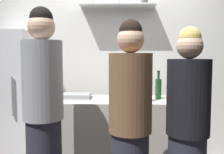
{
  "coord_description": "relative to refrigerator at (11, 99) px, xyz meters",
  "views": [
    {
      "loc": [
        0.05,
        -2.23,
        1.38
      ],
      "look_at": [
        -0.03,
        0.55,
        1.15
      ],
      "focal_mm": 40.11,
      "sensor_mm": 36.0,
      "label": 1
    }
  ],
  "objects": [
    {
      "name": "person_grey_hoodie",
      "position": [
        0.72,
        -0.99,
        0.05
      ],
      "size": [
        0.34,
        0.34,
        1.79
      ],
      "rotation": [
        0.0,
        0.0,
        0.4
      ],
      "color": "#262633",
      "rests_on": "ground"
    },
    {
      "name": "refrigerator",
      "position": [
        0.0,
        0.0,
        0.0
      ],
      "size": [
        0.57,
        0.6,
        1.68
      ],
      "color": "white",
      "rests_on": "ground"
    },
    {
      "name": "water_bottle_plastic",
      "position": [
        2.04,
        -0.26,
        0.17
      ],
      "size": [
        0.08,
        0.08,
        0.26
      ],
      "color": "silver",
      "rests_on": "counter"
    },
    {
      "name": "wine_bottle_dark_glass",
      "position": [
        1.68,
        -0.42,
        0.16
      ],
      "size": [
        0.07,
        0.07,
        0.29
      ],
      "color": "black",
      "rests_on": "counter"
    },
    {
      "name": "wine_bottle_amber_glass",
      "position": [
        1.49,
        -0.36,
        0.18
      ],
      "size": [
        0.07,
        0.07,
        0.31
      ],
      "color": "#472814",
      "rests_on": "counter"
    },
    {
      "name": "person_blonde",
      "position": [
        1.91,
        -1.11,
        -0.05
      ],
      "size": [
        0.34,
        0.34,
        1.61
      ],
      "rotation": [
        0.0,
        0.0,
        0.76
      ],
      "color": "#262633",
      "rests_on": "ground"
    },
    {
      "name": "person_brown_jacket",
      "position": [
        1.45,
        -1.14,
        -0.02
      ],
      "size": [
        0.34,
        0.34,
        1.66
      ],
      "rotation": [
        0.0,
        0.0,
        0.93
      ],
      "color": "#262633",
      "rests_on": "ground"
    },
    {
      "name": "utensil_holder",
      "position": [
        0.54,
        -0.23,
        0.12
      ],
      "size": [
        0.09,
        0.09,
        0.22
      ],
      "color": "#B2B2B7",
      "rests_on": "counter"
    },
    {
      "name": "baking_pan",
      "position": [
        0.87,
        -0.24,
        0.08
      ],
      "size": [
        0.34,
        0.24,
        0.05
      ],
      "primitive_type": "cube",
      "color": "gray",
      "rests_on": "counter"
    },
    {
      "name": "counter",
      "position": [
        1.29,
        -0.3,
        -0.39
      ],
      "size": [
        1.68,
        0.61,
        0.9
      ],
      "primitive_type": "cube",
      "color": "#B7B2A8",
      "rests_on": "ground"
    },
    {
      "name": "wine_bottle_green_glass",
      "position": [
        1.81,
        -0.27,
        0.18
      ],
      "size": [
        0.07,
        0.07,
        0.32
      ],
      "color": "#19471E",
      "rests_on": "counter"
    },
    {
      "name": "back_wall_assembly",
      "position": [
        1.31,
        0.4,
        0.46
      ],
      "size": [
        4.8,
        0.32,
        2.6
      ],
      "color": "white",
      "rests_on": "ground"
    }
  ]
}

